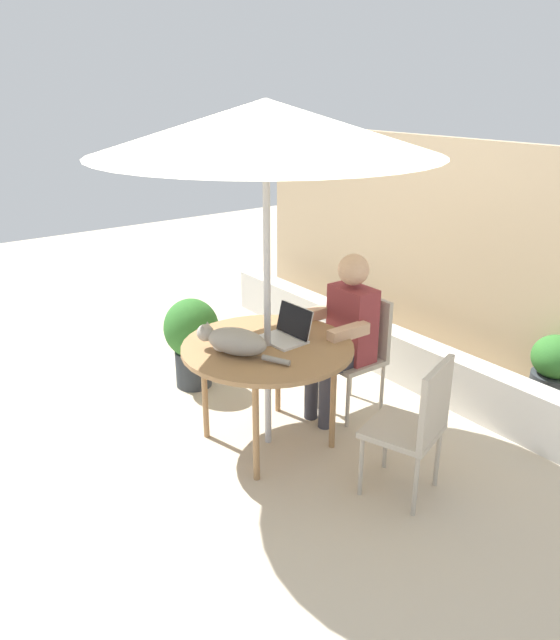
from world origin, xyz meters
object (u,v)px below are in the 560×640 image
at_px(laptop, 288,330).
at_px(potted_plant_by_chair, 553,375).
at_px(chair_empty, 417,420).
at_px(chair_occupied, 360,345).
at_px(cat, 234,341).
at_px(patio_table, 268,352).
at_px(patio_umbrella, 266,127).
at_px(person_seated, 345,328).
at_px(potted_plant_near_fence, 192,337).

relative_size(laptop, potted_plant_by_chair, 0.50).
height_order(chair_empty, laptop, laptop).
distance_m(chair_occupied, cat, 1.12).
relative_size(cat, potted_plant_by_chair, 0.95).
height_order(patio_table, potted_plant_by_chair, patio_table).
relative_size(patio_umbrella, person_seated, 1.84).
bearing_deg(patio_umbrella, cat, -93.75).
height_order(cat, potted_plant_near_fence, cat).
relative_size(chair_empty, potted_plant_near_fence, 1.19).
distance_m(chair_empty, laptop, 1.04).
xyz_separation_m(patio_table, laptop, (-0.00, 0.17, 0.12)).
xyz_separation_m(patio_table, chair_empty, (0.98, 0.35, -0.16)).
xyz_separation_m(patio_table, potted_plant_by_chair, (0.94, 1.86, -0.33)).
relative_size(patio_umbrella, chair_occupied, 2.56).
distance_m(potted_plant_near_fence, potted_plant_by_chair, 2.72).
xyz_separation_m(laptop, potted_plant_near_fence, (-1.05, -0.16, -0.36)).
distance_m(chair_occupied, chair_empty, 1.09).
bearing_deg(chair_occupied, potted_plant_near_fence, -142.21).
bearing_deg(patio_umbrella, person_seated, 90.00).
relative_size(laptop, cat, 0.52).
xyz_separation_m(patio_table, chair_occupied, (0.00, 0.83, -0.16)).
bearing_deg(patio_table, chair_occupied, 90.00).
xyz_separation_m(patio_table, potted_plant_near_fence, (-1.05, 0.01, -0.25)).
xyz_separation_m(patio_table, cat, (-0.02, -0.25, 0.14)).
bearing_deg(person_seated, potted_plant_near_fence, -147.92).
distance_m(patio_umbrella, laptop, 1.30).
bearing_deg(chair_empty, potted_plant_near_fence, -170.53).
bearing_deg(potted_plant_by_chair, chair_empty, -88.33).
relative_size(chair_empty, laptop, 2.76).
relative_size(chair_empty, potted_plant_by_chair, 1.37).
height_order(person_seated, laptop, person_seated).
bearing_deg(patio_umbrella, laptop, 90.83).
xyz_separation_m(chair_occupied, laptop, (-0.00, -0.66, 0.28)).
xyz_separation_m(chair_occupied, potted_plant_by_chair, (0.94, 1.03, -0.17)).
distance_m(patio_table, laptop, 0.21).
height_order(patio_table, potted_plant_near_fence, potted_plant_near_fence).
height_order(laptop, potted_plant_by_chair, laptop).
bearing_deg(potted_plant_by_chair, chair_occupied, -132.28).
bearing_deg(potted_plant_by_chair, person_seated, -128.29).
bearing_deg(chair_empty, cat, -149.19).
relative_size(person_seated, potted_plant_by_chair, 1.90).
bearing_deg(person_seated, chair_occupied, 90.00).
bearing_deg(laptop, chair_empty, 10.24).
bearing_deg(chair_occupied, patio_umbrella, -90.00).
relative_size(patio_table, person_seated, 0.92).
relative_size(patio_umbrella, potted_plant_by_chair, 3.50).
bearing_deg(person_seated, patio_table, -90.00).
relative_size(patio_table, potted_plant_near_fence, 1.52).
relative_size(chair_occupied, chair_empty, 1.00).
height_order(patio_umbrella, chair_occupied, patio_umbrella).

